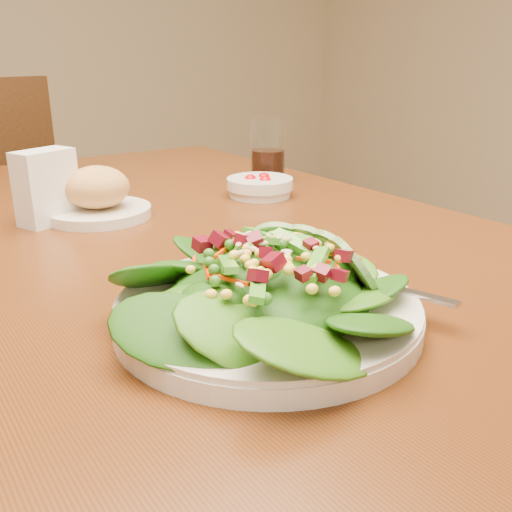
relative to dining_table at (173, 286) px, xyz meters
name	(u,v)px	position (x,y,z in m)	size (l,w,h in m)	color
dining_table	(173,286)	(0.00, 0.00, 0.00)	(0.90, 1.40, 0.75)	#532913
salad_plate	(276,290)	(-0.06, -0.36, 0.13)	(0.31, 0.31, 0.09)	silver
bread_plate	(98,197)	(-0.07, 0.12, 0.14)	(0.17, 0.17, 0.09)	silver
tomato_bowl	(260,186)	(0.23, 0.09, 0.12)	(0.13, 0.13, 0.04)	silver
drinking_glass	(268,154)	(0.33, 0.19, 0.16)	(0.08, 0.08, 0.13)	silver
napkin_holder	(46,185)	(-0.15, 0.13, 0.16)	(0.10, 0.08, 0.12)	white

